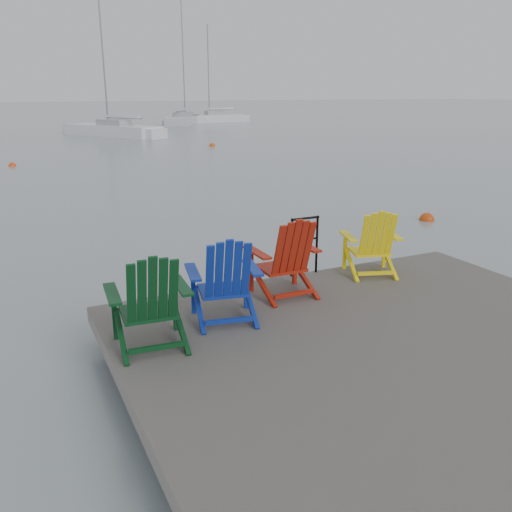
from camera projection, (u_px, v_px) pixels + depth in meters
name	position (u px, v px, depth m)	size (l,w,h in m)	color
ground	(390.00, 379.00, 6.30)	(400.00, 400.00, 0.00)	slate
dock	(393.00, 352.00, 6.20)	(6.00, 5.00, 1.40)	#2A2825
handrail	(305.00, 240.00, 8.21)	(0.48, 0.04, 0.90)	black
chair_green	(150.00, 300.00, 5.80)	(0.93, 0.87, 1.11)	#093516
chair_blue	(225.00, 279.00, 6.49)	(0.98, 0.93, 1.09)	navy
chair_red	(286.00, 257.00, 7.32)	(0.89, 0.82, 1.11)	#9D1A0B
chair_yellow	(373.00, 242.00, 8.18)	(0.98, 0.93, 1.03)	yellow
sailboat_near	(113.00, 131.00, 40.94)	(6.24, 8.73, 12.01)	white
sailboat_mid	(184.00, 120.00, 56.98)	(6.70, 8.98, 12.43)	silver
sailboat_far	(213.00, 119.00, 59.42)	(7.38, 2.02, 10.29)	silver
buoy_a	(427.00, 220.00, 14.08)	(0.39, 0.39, 0.39)	#BD3E0B
buoy_b	(12.00, 166.00, 24.39)	(0.33, 0.33, 0.33)	#E4400D
buoy_c	(212.00, 146.00, 33.37)	(0.37, 0.37, 0.37)	#D44A0C
buoy_d	(163.00, 132.00, 44.50)	(0.36, 0.36, 0.36)	#E0430D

